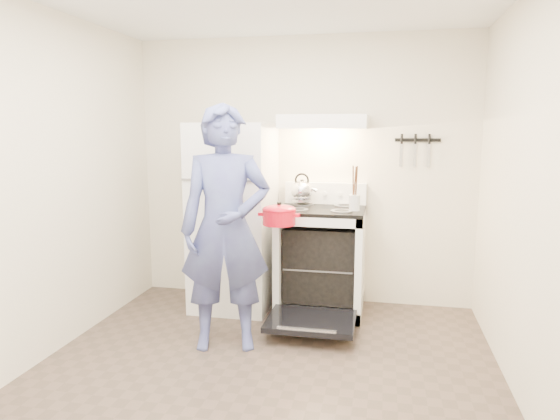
{
  "coord_description": "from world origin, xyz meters",
  "views": [
    {
      "loc": [
        0.76,
        -2.89,
        1.64
      ],
      "look_at": [
        -0.05,
        1.0,
        1.0
      ],
      "focal_mm": 32.0,
      "sensor_mm": 36.0,
      "label": 1
    }
  ],
  "objects_px": {
    "tea_kettle": "(302,189)",
    "dutch_oven": "(279,217)",
    "refrigerator": "(234,217)",
    "person": "(225,229)",
    "stove_body": "(321,262)"
  },
  "relations": [
    {
      "from": "refrigerator",
      "to": "dutch_oven",
      "type": "relative_size",
      "value": 5.04
    },
    {
      "from": "person",
      "to": "dutch_oven",
      "type": "xyz_separation_m",
      "value": [
        0.32,
        0.39,
        0.03
      ]
    },
    {
      "from": "stove_body",
      "to": "person",
      "type": "relative_size",
      "value": 0.5
    },
    {
      "from": "person",
      "to": "tea_kettle",
      "type": "bearing_deg",
      "value": 53.24
    },
    {
      "from": "tea_kettle",
      "to": "dutch_oven",
      "type": "bearing_deg",
      "value": -96.88
    },
    {
      "from": "refrigerator",
      "to": "stove_body",
      "type": "relative_size",
      "value": 1.85
    },
    {
      "from": "person",
      "to": "dutch_oven",
      "type": "relative_size",
      "value": 5.44
    },
    {
      "from": "refrigerator",
      "to": "tea_kettle",
      "type": "bearing_deg",
      "value": 15.32
    },
    {
      "from": "refrigerator",
      "to": "stove_body",
      "type": "height_order",
      "value": "refrigerator"
    },
    {
      "from": "stove_body",
      "to": "tea_kettle",
      "type": "relative_size",
      "value": 3.12
    },
    {
      "from": "tea_kettle",
      "to": "stove_body",
      "type": "bearing_deg",
      "value": -34.77
    },
    {
      "from": "refrigerator",
      "to": "stove_body",
      "type": "distance_m",
      "value": 0.9
    },
    {
      "from": "dutch_oven",
      "to": "tea_kettle",
      "type": "bearing_deg",
      "value": 83.12
    },
    {
      "from": "refrigerator",
      "to": "dutch_oven",
      "type": "distance_m",
      "value": 0.72
    },
    {
      "from": "refrigerator",
      "to": "dutch_oven",
      "type": "height_order",
      "value": "refrigerator"
    }
  ]
}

